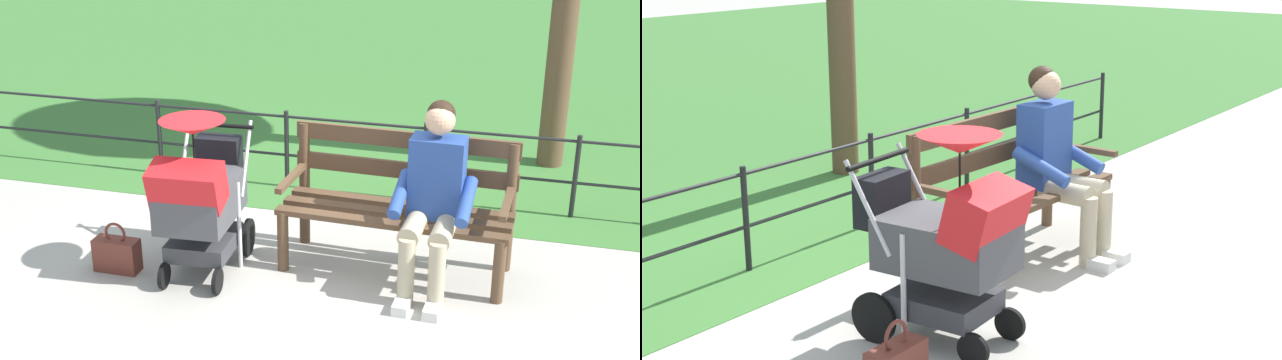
{
  "view_description": "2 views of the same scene",
  "coord_description": "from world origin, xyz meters",
  "views": [
    {
      "loc": [
        -1.54,
        5.24,
        2.81
      ],
      "look_at": [
        -0.12,
        0.19,
        0.72
      ],
      "focal_mm": 47.29,
      "sensor_mm": 36.0,
      "label": 1
    },
    {
      "loc": [
        4.33,
        3.12,
        2.15
      ],
      "look_at": [
        0.11,
        0.04,
        0.72
      ],
      "focal_mm": 51.76,
      "sensor_mm": 36.0,
      "label": 2
    }
  ],
  "objects": [
    {
      "name": "person_on_bench",
      "position": [
        -0.88,
        0.11,
        0.68
      ],
      "size": [
        0.54,
        0.74,
        1.28
      ],
      "color": "tan",
      "rests_on": "ground"
    },
    {
      "name": "park_fence",
      "position": [
        -0.49,
        -1.32,
        0.42
      ],
      "size": [
        8.49,
        0.04,
        0.7
      ],
      "color": "black",
      "rests_on": "ground"
    },
    {
      "name": "stroller",
      "position": [
        0.68,
        0.36,
        0.59
      ],
      "size": [
        0.56,
        0.92,
        1.15
      ],
      "color": "black",
      "rests_on": "ground"
    },
    {
      "name": "park_bench",
      "position": [
        -0.61,
        -0.12,
        0.53
      ],
      "size": [
        1.62,
        0.65,
        0.96
      ],
      "color": "brown",
      "rests_on": "ground"
    },
    {
      "name": "ground_plane",
      "position": [
        0.0,
        0.0,
        0.0
      ],
      "size": [
        60.0,
        60.0,
        0.0
      ],
      "primitive_type": "plane",
      "color": "#ADA89E"
    }
  ]
}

